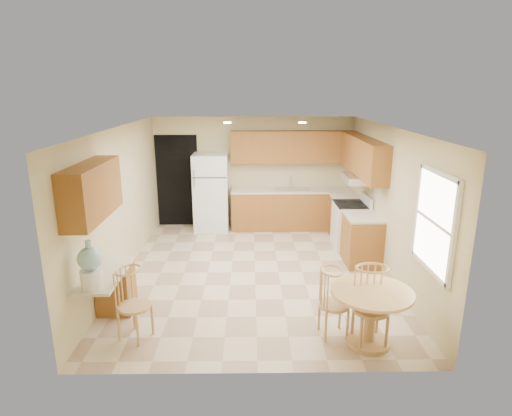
{
  "coord_description": "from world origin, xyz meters",
  "views": [
    {
      "loc": [
        -0.07,
        -6.9,
        3.11
      ],
      "look_at": [
        0.02,
        0.3,
        1.08
      ],
      "focal_mm": 30.0,
      "sensor_mm": 36.0,
      "label": 1
    }
  ],
  "objects_px": {
    "chair_table_a": "(336,299)",
    "chair_table_b": "(374,304)",
    "stove": "(351,225)",
    "dining_table": "(371,309)",
    "refrigerator": "(211,192)",
    "water_crock": "(91,266)",
    "chair_desk": "(132,301)"
  },
  "relations": [
    {
      "from": "stove",
      "to": "chair_table_b",
      "type": "bearing_deg",
      "value": -98.59
    },
    {
      "from": "chair_table_a",
      "to": "water_crock",
      "type": "height_order",
      "value": "water_crock"
    },
    {
      "from": "chair_desk",
      "to": "water_crock",
      "type": "xyz_separation_m",
      "value": [
        -0.45,
        -0.02,
        0.47
      ]
    },
    {
      "from": "refrigerator",
      "to": "water_crock",
      "type": "xyz_separation_m",
      "value": [
        -1.05,
        -4.52,
        0.18
      ]
    },
    {
      "from": "refrigerator",
      "to": "chair_desk",
      "type": "xyz_separation_m",
      "value": [
        -0.6,
        -4.5,
        -0.29
      ]
    },
    {
      "from": "refrigerator",
      "to": "water_crock",
      "type": "bearing_deg",
      "value": -103.08
    },
    {
      "from": "chair_table_b",
      "to": "water_crock",
      "type": "height_order",
      "value": "water_crock"
    },
    {
      "from": "chair_table_b",
      "to": "chair_desk",
      "type": "height_order",
      "value": "chair_table_b"
    },
    {
      "from": "chair_table_b",
      "to": "dining_table",
      "type": "bearing_deg",
      "value": -94.26
    },
    {
      "from": "dining_table",
      "to": "chair_table_b",
      "type": "relative_size",
      "value": 0.99
    },
    {
      "from": "dining_table",
      "to": "chair_table_b",
      "type": "xyz_separation_m",
      "value": [
        0.0,
        -0.1,
        0.13
      ]
    },
    {
      "from": "chair_table_a",
      "to": "water_crock",
      "type": "bearing_deg",
      "value": -96.94
    },
    {
      "from": "stove",
      "to": "chair_desk",
      "type": "relative_size",
      "value": 1.17
    },
    {
      "from": "dining_table",
      "to": "water_crock",
      "type": "xyz_separation_m",
      "value": [
        -3.4,
        0.08,
        0.56
      ]
    },
    {
      "from": "chair_desk",
      "to": "water_crock",
      "type": "relative_size",
      "value": 1.55
    },
    {
      "from": "refrigerator",
      "to": "dining_table",
      "type": "bearing_deg",
      "value": -62.94
    },
    {
      "from": "stove",
      "to": "refrigerator",
      "type": "bearing_deg",
      "value": 157.01
    },
    {
      "from": "refrigerator",
      "to": "stove",
      "type": "bearing_deg",
      "value": -22.99
    },
    {
      "from": "dining_table",
      "to": "chair_table_b",
      "type": "distance_m",
      "value": 0.16
    },
    {
      "from": "stove",
      "to": "chair_table_b",
      "type": "relative_size",
      "value": 1.08
    },
    {
      "from": "stove",
      "to": "dining_table",
      "type": "distance_m",
      "value": 3.42
    },
    {
      "from": "refrigerator",
      "to": "chair_table_b",
      "type": "bearing_deg",
      "value": -63.42
    },
    {
      "from": "chair_desk",
      "to": "chair_table_b",
      "type": "bearing_deg",
      "value": 110.69
    },
    {
      "from": "chair_desk",
      "to": "chair_table_a",
      "type": "bearing_deg",
      "value": 115.33
    },
    {
      "from": "chair_table_a",
      "to": "chair_table_b",
      "type": "relative_size",
      "value": 0.9
    },
    {
      "from": "refrigerator",
      "to": "dining_table",
      "type": "xyz_separation_m",
      "value": [
        2.35,
        -4.6,
        -0.38
      ]
    },
    {
      "from": "refrigerator",
      "to": "water_crock",
      "type": "distance_m",
      "value": 4.64
    },
    {
      "from": "stove",
      "to": "chair_table_a",
      "type": "distance_m",
      "value": 3.38
    },
    {
      "from": "dining_table",
      "to": "chair_table_a",
      "type": "bearing_deg",
      "value": 161.55
    },
    {
      "from": "dining_table",
      "to": "refrigerator",
      "type": "bearing_deg",
      "value": 117.06
    },
    {
      "from": "chair_desk",
      "to": "water_crock",
      "type": "distance_m",
      "value": 0.65
    },
    {
      "from": "chair_table_b",
      "to": "stove",
      "type": "bearing_deg",
      "value": -102.85
    }
  ]
}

